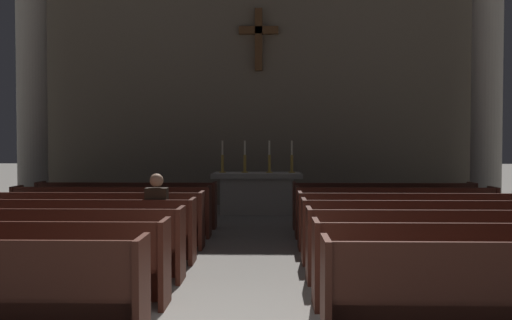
{
  "coord_description": "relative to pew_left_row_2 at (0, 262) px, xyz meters",
  "views": [
    {
      "loc": [
        0.33,
        -5.21,
        1.81
      ],
      "look_at": [
        0.0,
        8.17,
        1.36
      ],
      "focal_mm": 41.5,
      "sensor_mm": 36.0,
      "label": 1
    }
  ],
  "objects": [
    {
      "name": "pew_left_row_5",
      "position": [
        0.0,
        3.43,
        0.0
      ],
      "size": [
        3.66,
        0.5,
        0.95
      ],
      "color": "#4C2319",
      "rests_on": "ground"
    },
    {
      "name": "apse_with_cross",
      "position": [
        2.62,
        10.19,
        3.67
      ],
      "size": [
        12.4,
        0.45,
        8.29
      ],
      "color": "#706656",
      "rests_on": "ground"
    },
    {
      "name": "lone_worshipper",
      "position": [
        1.28,
        2.32,
        0.22
      ],
      "size": [
        0.32,
        0.43,
        1.32
      ],
      "color": "#26262B",
      "rests_on": "ground"
    },
    {
      "name": "pew_left_row_2",
      "position": [
        0.0,
        0.0,
        0.0
      ],
      "size": [
        3.66,
        0.5,
        0.95
      ],
      "color": "#4C2319",
      "rests_on": "ground"
    },
    {
      "name": "pew_right_row_7",
      "position": [
        5.24,
        5.71,
        0.0
      ],
      "size": [
        3.66,
        0.5,
        0.95
      ],
      "color": "#4C2319",
      "rests_on": "ground"
    },
    {
      "name": "pew_right_row_6",
      "position": [
        5.24,
        4.57,
        0.0
      ],
      "size": [
        3.66,
        0.5,
        0.95
      ],
      "color": "#4C2319",
      "rests_on": "ground"
    },
    {
      "name": "candlestick_outer_left",
      "position": [
        1.77,
        8.14,
        0.79
      ],
      "size": [
        0.16,
        0.16,
        0.79
      ],
      "color": "#B79338",
      "rests_on": "altar"
    },
    {
      "name": "candlestick_inner_right",
      "position": [
        2.92,
        8.14,
        0.79
      ],
      "size": [
        0.16,
        0.16,
        0.79
      ],
      "color": "#B79338",
      "rests_on": "altar"
    },
    {
      "name": "pew_left_row_7",
      "position": [
        0.0,
        5.71,
        0.0
      ],
      "size": [
        3.66,
        0.5,
        0.95
      ],
      "color": "#4C2319",
      "rests_on": "ground"
    },
    {
      "name": "candlestick_outer_right",
      "position": [
        3.47,
        8.14,
        0.79
      ],
      "size": [
        0.16,
        0.16,
        0.79
      ],
      "color": "#B79338",
      "rests_on": "altar"
    },
    {
      "name": "pew_right_row_2",
      "position": [
        5.24,
        0.0,
        0.0
      ],
      "size": [
        3.66,
        0.5,
        0.95
      ],
      "color": "#4C2319",
      "rests_on": "ground"
    },
    {
      "name": "column_left_third",
      "position": [
        -3.0,
        8.31,
        3.03
      ],
      "size": [
        1.1,
        1.1,
        7.19
      ],
      "color": "#ADA89E",
      "rests_on": "ground"
    },
    {
      "name": "pew_right_row_4",
      "position": [
        5.24,
        2.29,
        0.0
      ],
      "size": [
        3.66,
        0.5,
        0.95
      ],
      "color": "#4C2319",
      "rests_on": "ground"
    },
    {
      "name": "column_right_third",
      "position": [
        8.24,
        8.31,
        3.03
      ],
      "size": [
        1.1,
        1.1,
        7.19
      ],
      "color": "#ADA89E",
      "rests_on": "ground"
    },
    {
      "name": "pew_left_row_4",
      "position": [
        0.0,
        2.29,
        0.0
      ],
      "size": [
        3.66,
        0.5,
        0.95
      ],
      "color": "#4C2319",
      "rests_on": "ground"
    },
    {
      "name": "altar",
      "position": [
        2.62,
        8.14,
        0.06
      ],
      "size": [
        2.2,
        0.9,
        1.01
      ],
      "color": "#A8A399",
      "rests_on": "ground"
    },
    {
      "name": "pew_right_row_5",
      "position": [
        5.24,
        3.43,
        0.0
      ],
      "size": [
        3.66,
        0.5,
        0.95
      ],
      "color": "#4C2319",
      "rests_on": "ground"
    },
    {
      "name": "pew_right_row_3",
      "position": [
        5.24,
        1.14,
        0.0
      ],
      "size": [
        3.66,
        0.5,
        0.95
      ],
      "color": "#4C2319",
      "rests_on": "ground"
    },
    {
      "name": "pew_left_row_6",
      "position": [
        0.0,
        4.57,
        0.0
      ],
      "size": [
        3.66,
        0.5,
        0.95
      ],
      "color": "#4C2319",
      "rests_on": "ground"
    },
    {
      "name": "candlestick_inner_left",
      "position": [
        2.32,
        8.14,
        0.79
      ],
      "size": [
        0.16,
        0.16,
        0.79
      ],
      "color": "#B79338",
      "rests_on": "altar"
    },
    {
      "name": "pew_left_row_3",
      "position": [
        0.0,
        1.14,
        0.0
      ],
      "size": [
        3.66,
        0.5,
        0.95
      ],
      "color": "#4C2319",
      "rests_on": "ground"
    }
  ]
}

